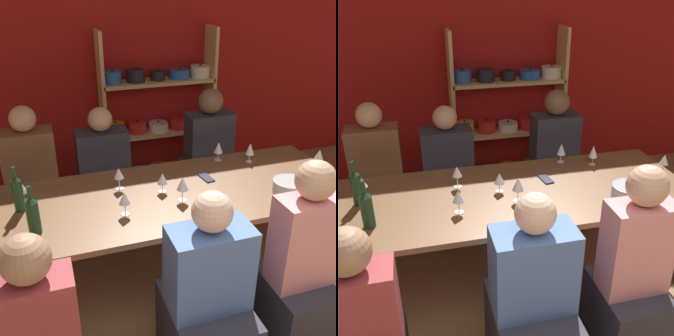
% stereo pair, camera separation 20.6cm
% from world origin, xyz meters
% --- Properties ---
extents(wall_back_red, '(8.80, 0.06, 2.70)m').
position_xyz_m(wall_back_red, '(0.00, 3.83, 1.35)').
color(wall_back_red, '#A31919').
rests_on(wall_back_red, ground_plane).
extents(shelf_unit, '(1.25, 0.30, 1.70)m').
position_xyz_m(shelf_unit, '(0.34, 3.63, 0.68)').
color(shelf_unit, tan).
rests_on(shelf_unit, ground_plane).
extents(dining_table, '(2.67, 1.00, 0.75)m').
position_xyz_m(dining_table, '(-0.06, 1.97, 0.68)').
color(dining_table, brown).
rests_on(dining_table, ground_plane).
extents(mixing_bowl, '(0.25, 0.25, 0.10)m').
position_xyz_m(mixing_bowl, '(0.74, 1.71, 0.80)').
color(mixing_bowl, '#B7BABC').
rests_on(mixing_bowl, dining_table).
extents(wine_bottle_green, '(0.07, 0.07, 0.32)m').
position_xyz_m(wine_bottle_green, '(-1.10, 2.06, 0.88)').
color(wine_bottle_green, '#19381E').
rests_on(wine_bottle_green, dining_table).
extents(wine_bottle_dark, '(0.08, 0.08, 0.32)m').
position_xyz_m(wine_bottle_dark, '(-1.01, 1.76, 0.88)').
color(wine_bottle_dark, '#19381E').
rests_on(wine_bottle_dark, dining_table).
extents(wine_glass_white_a, '(0.07, 0.07, 0.14)m').
position_xyz_m(wine_glass_white_a, '(-1.08, 2.17, 0.85)').
color(wine_glass_white_a, white).
rests_on(wine_glass_white_a, dining_table).
extents(wine_glass_red_b, '(0.07, 0.07, 0.17)m').
position_xyz_m(wine_glass_red_b, '(-0.41, 2.14, 0.87)').
color(wine_glass_red_b, white).
rests_on(wine_glass_red_b, dining_table).
extents(wine_glass_red_c, '(0.07, 0.07, 0.16)m').
position_xyz_m(wine_glass_red_c, '(0.49, 2.38, 0.86)').
color(wine_glass_red_c, white).
rests_on(wine_glass_red_c, dining_table).
extents(wine_glass_white_b, '(0.08, 0.08, 0.17)m').
position_xyz_m(wine_glass_white_b, '(-0.45, 1.79, 0.87)').
color(wine_glass_white_b, white).
rests_on(wine_glass_white_b, dining_table).
extents(wine_glass_white_c, '(0.07, 0.07, 0.17)m').
position_xyz_m(wine_glass_white_c, '(0.72, 2.27, 0.86)').
color(wine_glass_white_c, white).
rests_on(wine_glass_white_c, dining_table).
extents(wine_glass_red_d, '(0.08, 0.08, 0.18)m').
position_xyz_m(wine_glass_red_d, '(-0.03, 1.84, 0.88)').
color(wine_glass_red_d, white).
rests_on(wine_glass_red_d, dining_table).
extents(wine_glass_white_d, '(0.07, 0.07, 0.16)m').
position_xyz_m(wine_glass_white_d, '(1.18, 1.97, 0.87)').
color(wine_glass_white_d, white).
rests_on(wine_glass_white_d, dining_table).
extents(wine_glass_red_e, '(0.07, 0.07, 0.15)m').
position_xyz_m(wine_glass_red_e, '(-0.13, 2.00, 0.85)').
color(wine_glass_red_e, white).
rests_on(wine_glass_red_e, dining_table).
extents(cell_phone, '(0.09, 0.16, 0.01)m').
position_xyz_m(cell_phone, '(0.26, 2.10, 0.76)').
color(cell_phone, '#1E2338').
rests_on(cell_phone, dining_table).
extents(person_near_a, '(0.44, 0.56, 1.21)m').
position_xyz_m(person_near_a, '(-0.14, 1.13, 0.44)').
color(person_near_a, '#2D2D38').
rests_on(person_near_a, ground_plane).
extents(person_far_a, '(0.45, 0.57, 1.17)m').
position_xyz_m(person_far_a, '(-0.42, 2.84, 0.42)').
color(person_far_a, '#2D2D38').
rests_on(person_far_a, ground_plane).
extents(person_far_b, '(0.43, 0.54, 1.24)m').
position_xyz_m(person_far_b, '(-1.03, 2.84, 0.45)').
color(person_far_b, '#2D2D38').
rests_on(person_far_b, ground_plane).
extents(person_near_c, '(0.39, 0.48, 1.26)m').
position_xyz_m(person_near_c, '(0.50, 1.18, 0.47)').
color(person_near_c, '#2D2D38').
rests_on(person_near_c, ground_plane).
extents(person_far_c, '(0.43, 0.53, 1.26)m').
position_xyz_m(person_far_c, '(0.59, 2.80, 0.46)').
color(person_far_c, '#2D2D38').
rests_on(person_far_c, ground_plane).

